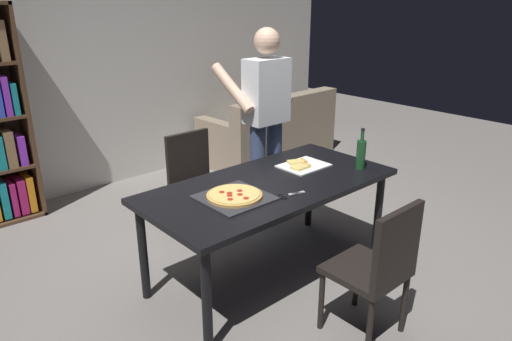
# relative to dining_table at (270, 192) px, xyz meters

# --- Properties ---
(ground_plane) EXTENTS (12.00, 12.00, 0.00)m
(ground_plane) POSITION_rel_dining_table_xyz_m (0.00, 0.00, -0.68)
(ground_plane) COLOR gray
(back_wall) EXTENTS (6.40, 0.10, 2.80)m
(back_wall) POSITION_rel_dining_table_xyz_m (0.00, 2.60, 0.72)
(back_wall) COLOR silver
(back_wall) RESTS_ON ground_plane
(dining_table) EXTENTS (1.83, 0.89, 0.75)m
(dining_table) POSITION_rel_dining_table_xyz_m (0.00, 0.00, 0.00)
(dining_table) COLOR black
(dining_table) RESTS_ON ground_plane
(chair_near_camera) EXTENTS (0.42, 0.42, 0.90)m
(chair_near_camera) POSITION_rel_dining_table_xyz_m (-0.00, -0.93, -0.17)
(chair_near_camera) COLOR black
(chair_near_camera) RESTS_ON ground_plane
(chair_far_side) EXTENTS (0.42, 0.42, 0.90)m
(chair_far_side) POSITION_rel_dining_table_xyz_m (0.00, 0.93, -0.17)
(chair_far_side) COLOR black
(chair_far_side) RESTS_ON ground_plane
(couch) EXTENTS (1.73, 0.91, 0.85)m
(couch) POSITION_rel_dining_table_xyz_m (1.90, 1.99, -0.38)
(couch) COLOR gray
(couch) RESTS_ON ground_plane
(person_serving_pizza) EXTENTS (0.55, 0.54, 1.75)m
(person_serving_pizza) POSITION_rel_dining_table_xyz_m (0.61, 0.71, 0.32)
(person_serving_pizza) COLOR #38476B
(person_serving_pizza) RESTS_ON ground_plane
(pepperoni_pizza_on_tray) EXTENTS (0.43, 0.43, 0.04)m
(pepperoni_pizza_on_tray) POSITION_rel_dining_table_xyz_m (-0.36, -0.04, 0.09)
(pepperoni_pizza_on_tray) COLOR #2D2D33
(pepperoni_pizza_on_tray) RESTS_ON dining_table
(pizza_slices_on_towel) EXTENTS (0.36, 0.28, 0.03)m
(pizza_slices_on_towel) POSITION_rel_dining_table_xyz_m (0.42, 0.08, 0.08)
(pizza_slices_on_towel) COLOR white
(pizza_slices_on_towel) RESTS_ON dining_table
(wine_bottle) EXTENTS (0.07, 0.07, 0.32)m
(wine_bottle) POSITION_rel_dining_table_xyz_m (0.71, -0.24, 0.19)
(wine_bottle) COLOR #194723
(wine_bottle) RESTS_ON dining_table
(kitchen_scissors) EXTENTS (0.20, 0.10, 0.01)m
(kitchen_scissors) POSITION_rel_dining_table_xyz_m (-0.08, -0.25, 0.08)
(kitchen_scissors) COLOR silver
(kitchen_scissors) RESTS_ON dining_table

